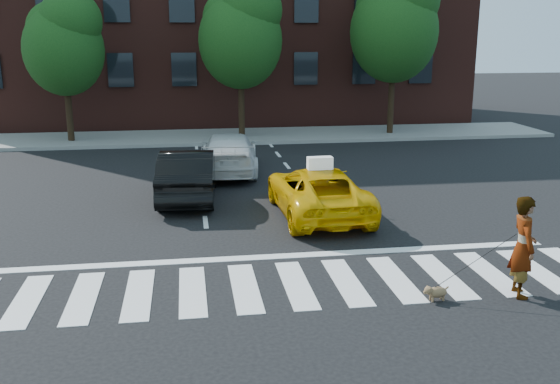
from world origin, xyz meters
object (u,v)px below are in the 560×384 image
woman (523,247)px  dog (435,292)px  black_sedan (188,174)px  white_suv (229,153)px  tree_right (395,21)px  taxi (318,191)px  tree_left (64,40)px  tree_mid (241,30)px

woman → dog: (-1.64, -0.00, -0.78)m
black_sedan → white_suv: (1.44, 3.34, -0.04)m
tree_right → white_suv: 11.51m
taxi → black_sedan: 4.07m
woman → dog: size_ratio=3.72×
tree_left → dog: (9.34, -18.10, -4.27)m
tree_mid → dog: (1.84, -18.10, -4.68)m
tree_mid → taxi: 13.09m
dog → taxi: bearing=93.3°
tree_mid → taxi: tree_mid is taller
tree_left → tree_mid: size_ratio=0.92×
tree_mid → woman: bearing=-79.1°
tree_left → woman: tree_left is taller
white_suv → dog: (2.94, -11.32, -0.52)m
tree_right → dog: (-5.16, -18.10, -5.09)m
taxi → dog: size_ratio=9.13×
tree_mid → dog: size_ratio=13.86×
black_sedan → tree_mid: bearing=-100.4°
woman → tree_mid: bearing=21.1°
tree_left → black_sedan: (4.97, -10.12, -3.71)m
tree_left → black_sedan: tree_left is taller
white_suv → dog: 11.71m
tree_right → woman: size_ratio=4.04×
tree_mid → black_sedan: tree_mid is taller
taxi → dog: taxi is taller
tree_mid → woman: tree_mid is taller
tree_mid → taxi: size_ratio=1.52×
taxi → white_suv: 5.92m
black_sedan → woman: 9.99m
white_suv → tree_left: bearing=-42.0°
white_suv → woman: 12.21m
white_suv → taxi: bearing=114.0°
tree_left → black_sedan: size_ratio=1.47×
taxi → dog: bearing=98.0°
tree_left → white_suv: bearing=-46.6°
tree_right → dog: size_ratio=15.03×
tree_mid → dog: 18.79m
taxi → woman: woman is taller
tree_mid → dog: bearing=-84.2°
tree_left → dog: size_ratio=12.69×
tree_left → dog: tree_left is taller
black_sedan → woman: size_ratio=2.32×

